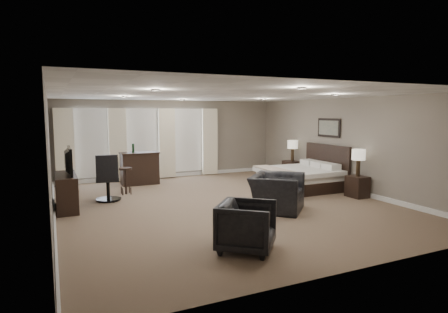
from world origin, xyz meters
name	(u,v)px	position (x,y,z in m)	size (l,w,h in m)	color
room	(223,150)	(0.00, 0.00, 1.30)	(7.60, 8.60, 2.64)	brown
window_bay	(143,143)	(-1.00, 4.11, 1.20)	(5.25, 0.20, 2.30)	silver
bed	(296,168)	(2.58, 0.65, 0.63)	(1.97, 1.88, 1.26)	silver
nightstand_near	(357,187)	(3.47, -0.80, 0.28)	(0.41, 0.51, 0.55)	black
nightstand_far	(292,170)	(3.47, 2.10, 0.30)	(0.46, 0.56, 0.61)	black
lamp_near	(358,163)	(3.47, -0.80, 0.90)	(0.34, 0.34, 0.70)	beige
lamp_far	(293,151)	(3.47, 2.10, 0.95)	(0.33, 0.33, 0.68)	beige
wall_art	(329,128)	(3.70, 0.65, 1.75)	(0.04, 0.96, 0.56)	slate
dresser	(66,192)	(-3.45, 1.05, 0.40)	(0.45, 1.38, 0.80)	black
tv	(65,171)	(-3.45, 1.05, 0.87)	(1.07, 0.62, 0.14)	black
armchair_near	(277,186)	(0.86, -1.02, 0.54)	(1.24, 0.80, 1.08)	black
armchair_far	(247,224)	(-0.95, -2.94, 0.43)	(0.85, 0.79, 0.87)	black
bar_counter	(140,168)	(-1.28, 3.36, 0.50)	(1.14, 0.59, 1.00)	black
bar_stool_left	(126,181)	(-1.93, 2.11, 0.36)	(0.34, 0.34, 0.72)	black
bar_stool_right	(149,168)	(-0.90, 3.70, 0.42)	(0.40, 0.40, 0.83)	black
desk_chair	(108,177)	(-2.47, 1.52, 0.59)	(0.60, 0.60, 1.18)	black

